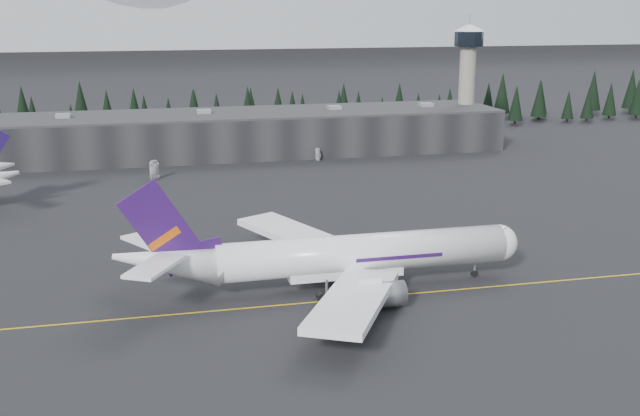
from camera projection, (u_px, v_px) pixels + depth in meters
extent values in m
plane|color=black|center=(350.00, 294.00, 125.22)|extent=(1400.00, 1400.00, 0.00)
cube|color=gold|center=(354.00, 299.00, 123.34)|extent=(400.00, 0.40, 0.02)
cube|color=black|center=(238.00, 134.00, 241.45)|extent=(160.00, 30.00, 12.00)
cube|color=#333335|center=(237.00, 113.00, 239.89)|extent=(160.00, 30.00, 0.60)
cylinder|color=gray|center=(466.00, 93.00, 258.94)|extent=(5.20, 5.20, 32.00)
cylinder|color=black|center=(469.00, 39.00, 254.68)|extent=(9.20, 9.20, 4.50)
cone|color=silver|center=(469.00, 28.00, 253.83)|extent=(10.00, 10.00, 2.00)
cube|color=black|center=(223.00, 113.00, 275.92)|extent=(360.00, 20.00, 15.00)
cylinder|color=white|center=(363.00, 253.00, 127.49)|extent=(46.97, 6.21, 6.13)
sphere|color=white|center=(499.00, 243.00, 132.90)|extent=(6.13, 6.13, 6.13)
cone|color=white|center=(168.00, 262.00, 120.21)|extent=(17.16, 6.16, 8.87)
cube|color=white|center=(304.00, 238.00, 141.38)|extent=(20.68, 29.08, 2.62)
cylinder|color=gray|center=(346.00, 254.00, 137.93)|extent=(6.64, 3.89, 3.88)
cube|color=white|center=(354.00, 300.00, 111.59)|extent=(20.60, 29.10, 2.62)
cylinder|color=gray|center=(383.00, 295.00, 118.71)|extent=(6.64, 3.89, 3.88)
cube|color=#2C104E|center=(163.00, 228.00, 118.80)|extent=(12.93, 0.54, 15.20)
cube|color=#C84D0B|center=(165.00, 238.00, 119.23)|extent=(4.98, 0.58, 3.74)
cube|color=white|center=(152.00, 242.00, 125.15)|extent=(9.61, 12.02, 0.51)
cube|color=white|center=(155.00, 266.00, 113.62)|extent=(9.58, 12.03, 0.51)
cylinder|color=black|center=(475.00, 268.00, 132.97)|extent=(0.51, 0.51, 3.06)
cylinder|color=black|center=(313.00, 272.00, 131.18)|extent=(0.51, 0.51, 3.06)
cylinder|color=black|center=(327.00, 290.00, 122.53)|extent=(0.51, 0.51, 3.06)
imported|color=silver|center=(154.00, 177.00, 206.97)|extent=(4.24, 5.70, 1.44)
imported|color=silver|center=(318.00, 158.00, 231.98)|extent=(4.04, 3.09, 1.28)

